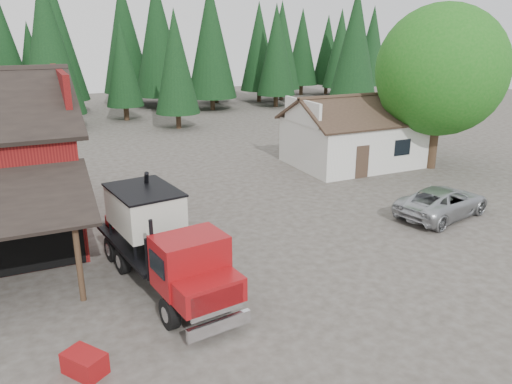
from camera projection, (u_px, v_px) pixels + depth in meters
name	position (u px, v px, depth m)	size (l,w,h in m)	color
ground	(261.00, 293.00, 17.12)	(120.00, 120.00, 0.00)	#403A32
farmhouse	(354.00, 139.00, 33.01)	(8.60, 6.42, 4.65)	silver
deciduous_tree	(441.00, 75.00, 30.68)	(8.00, 8.00, 10.20)	#382619
conifer_backdrop	(92.00, 113.00, 53.31)	(76.00, 16.00, 16.00)	black
near_pine_b	(176.00, 62.00, 43.53)	(3.96, 3.96, 10.40)	#382619
near_pine_c	(355.00, 48.00, 46.18)	(4.84, 4.84, 12.40)	#382619
near_pine_d	(48.00, 44.00, 42.51)	(5.28, 5.28, 13.40)	#382619
feed_truck	(161.00, 239.00, 17.25)	(3.30, 8.36, 3.67)	black
silver_car	(443.00, 202.00, 23.92)	(2.42, 5.24, 1.46)	#B2B6BA
equip_box	(85.00, 363.00, 13.07)	(0.70, 1.10, 0.60)	maroon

